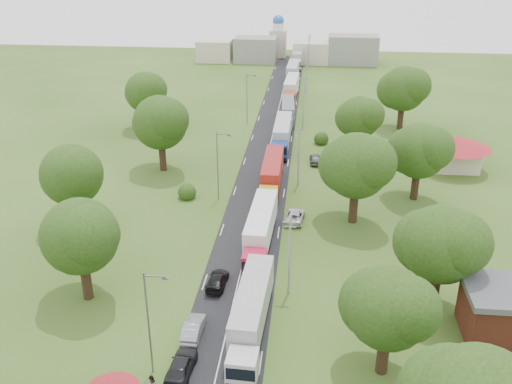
# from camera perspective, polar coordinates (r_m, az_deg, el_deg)

# --- Properties ---
(ground) EXTENTS (260.00, 260.00, 0.00)m
(ground) POSITION_cam_1_polar(r_m,az_deg,el_deg) (66.97, -1.17, -6.38)
(ground) COLOR #2E4617
(ground) RESTS_ON ground
(road) EXTENTS (8.00, 200.00, 0.04)m
(road) POSITION_cam_1_polar(r_m,az_deg,el_deg) (84.66, 0.46, 0.54)
(road) COLOR black
(road) RESTS_ON ground
(info_sign) EXTENTS (0.12, 3.10, 4.10)m
(info_sign) POSITION_cam_1_polar(r_m,az_deg,el_deg) (97.26, 4.37, 5.60)
(info_sign) COLOR slate
(info_sign) RESTS_ON ground
(pole_1) EXTENTS (1.60, 0.24, 9.00)m
(pole_1) POSITION_cam_1_polar(r_m,az_deg,el_deg) (58.20, 3.37, -6.20)
(pole_1) COLOR gray
(pole_1) RESTS_ON ground
(pole_2) EXTENTS (1.60, 0.24, 9.00)m
(pole_2) POSITION_cam_1_polar(r_m,az_deg,el_deg) (83.51, 4.30, 3.60)
(pole_2) COLOR gray
(pole_2) RESTS_ON ground
(pole_3) EXTENTS (1.60, 0.24, 9.00)m
(pole_3) POSITION_cam_1_polar(r_m,az_deg,el_deg) (110.14, 4.79, 8.76)
(pole_3) COLOR gray
(pole_3) RESTS_ON ground
(pole_4) EXTENTS (1.60, 0.24, 9.00)m
(pole_4) POSITION_cam_1_polar(r_m,az_deg,el_deg) (137.31, 5.09, 11.89)
(pole_4) COLOR gray
(pole_4) RESTS_ON ground
(pole_5) EXTENTS (1.60, 0.24, 9.00)m
(pole_5) POSITION_cam_1_polar(r_m,az_deg,el_deg) (164.76, 5.30, 13.99)
(pole_5) COLOR gray
(pole_5) RESTS_ON ground
(lamp_0) EXTENTS (2.03, 0.22, 10.00)m
(lamp_0) POSITION_cam_1_polar(r_m,az_deg,el_deg) (48.56, -10.58, -12.36)
(lamp_0) COLOR slate
(lamp_0) RESTS_ON ground
(lamp_1) EXTENTS (2.03, 0.22, 10.00)m
(lamp_1) POSITION_cam_1_polar(r_m,az_deg,el_deg) (78.60, -3.76, 2.93)
(lamp_1) COLOR slate
(lamp_1) RESTS_ON ground
(lamp_2) EXTENTS (2.03, 0.22, 10.00)m
(lamp_2) POSITION_cam_1_polar(r_m,az_deg,el_deg) (111.57, -0.83, 9.51)
(lamp_2) COLOR slate
(lamp_2) RESTS_ON ground
(tree_2) EXTENTS (8.00, 8.00, 10.10)m
(tree_2) POSITION_cam_1_polar(r_m,az_deg,el_deg) (48.49, 13.06, -11.14)
(tree_2) COLOR #382616
(tree_2) RESTS_ON ground
(tree_3) EXTENTS (8.80, 8.80, 11.07)m
(tree_3) POSITION_cam_1_polar(r_m,az_deg,el_deg) (57.62, 17.99, -4.91)
(tree_3) COLOR #382616
(tree_3) RESTS_ON ground
(tree_4) EXTENTS (9.60, 9.60, 12.05)m
(tree_4) POSITION_cam_1_polar(r_m,az_deg,el_deg) (72.49, 10.02, 2.65)
(tree_4) COLOR #382616
(tree_4) RESTS_ON ground
(tree_5) EXTENTS (8.80, 8.80, 11.07)m
(tree_5) POSITION_cam_1_polar(r_m,az_deg,el_deg) (81.31, 16.00, 4.01)
(tree_5) COLOR #382616
(tree_5) RESTS_ON ground
(tree_6) EXTENTS (8.00, 8.00, 10.10)m
(tree_6) POSITION_cam_1_polar(r_m,az_deg,el_deg) (96.60, 10.30, 7.38)
(tree_6) COLOR #382616
(tree_6) RESTS_ON ground
(tree_7) EXTENTS (9.60, 9.60, 12.05)m
(tree_7) POSITION_cam_1_polar(r_m,az_deg,el_deg) (111.72, 14.53, 9.98)
(tree_7) COLOR #382616
(tree_7) RESTS_ON ground
(tree_10) EXTENTS (8.80, 8.80, 11.07)m
(tree_10) POSITION_cam_1_polar(r_m,az_deg,el_deg) (58.79, -17.15, -4.18)
(tree_10) COLOR #382616
(tree_10) RESTS_ON ground
(tree_11) EXTENTS (8.80, 8.80, 11.07)m
(tree_11) POSITION_cam_1_polar(r_m,az_deg,el_deg) (73.88, -17.93, 1.70)
(tree_11) COLOR #382616
(tree_11) RESTS_ON ground
(tree_12) EXTENTS (9.60, 9.60, 12.05)m
(tree_12) POSITION_cam_1_polar(r_m,az_deg,el_deg) (89.45, -9.55, 6.90)
(tree_12) COLOR #382616
(tree_12) RESTS_ON ground
(tree_13) EXTENTS (8.80, 8.80, 11.07)m
(tree_13) POSITION_cam_1_polar(r_m,az_deg,el_deg) (110.25, -10.96, 9.79)
(tree_13) COLOR #382616
(tree_13) RESTS_ON ground
(house_brick) EXTENTS (8.60, 6.60, 5.20)m
(house_brick) POSITION_cam_1_polar(r_m,az_deg,el_deg) (58.20, 24.06, -10.95)
(house_brick) COLOR maroon
(house_brick) RESTS_ON ground
(house_cream) EXTENTS (10.08, 10.08, 5.80)m
(house_cream) POSITION_cam_1_polar(r_m,az_deg,el_deg) (95.09, 19.42, 4.20)
(house_cream) COLOR beige
(house_cream) RESTS_ON ground
(distant_town) EXTENTS (52.00, 8.00, 8.00)m
(distant_town) POSITION_cam_1_polar(r_m,az_deg,el_deg) (170.01, 3.64, 13.95)
(distant_town) COLOR gray
(distant_town) RESTS_ON ground
(church) EXTENTS (5.00, 5.00, 12.30)m
(church) POSITION_cam_1_polar(r_m,az_deg,el_deg) (177.79, 2.22, 15.07)
(church) COLOR beige
(church) RESTS_ON ground
(truck_0) EXTENTS (3.16, 15.40, 4.26)m
(truck_0) POSITION_cam_1_polar(r_m,az_deg,el_deg) (53.91, -0.50, -12.03)
(truck_0) COLOR silver
(truck_0) RESTS_ON ground
(truck_1) EXTENTS (3.09, 15.57, 4.31)m
(truck_1) POSITION_cam_1_polar(r_m,az_deg,el_deg) (67.68, 0.43, -3.79)
(truck_1) COLOR #BA1537
(truck_1) RESTS_ON ground
(truck_2) EXTENTS (2.67, 15.32, 4.25)m
(truck_2) POSITION_cam_1_polar(r_m,az_deg,el_deg) (83.15, 1.60, 1.76)
(truck_2) COLOR gold
(truck_2) RESTS_ON ground
(truck_3) EXTENTS (2.66, 15.54, 4.31)m
(truck_3) POSITION_cam_1_polar(r_m,az_deg,el_deg) (100.22, 2.63, 5.79)
(truck_3) COLOR navy
(truck_3) RESTS_ON ground
(truck_4) EXTENTS (3.03, 14.24, 3.93)m
(truck_4) POSITION_cam_1_polar(r_m,az_deg,el_deg) (114.00, 3.19, 7.99)
(truck_4) COLOR #B9B9B9
(truck_4) RESTS_ON ground
(truck_5) EXTENTS (3.08, 15.52, 4.29)m
(truck_5) POSITION_cam_1_polar(r_m,az_deg,el_deg) (131.80, 3.54, 10.34)
(truck_5) COLOR #B33C1B
(truck_5) RESTS_ON ground
(truck_6) EXTENTS (2.99, 15.30, 4.23)m
(truck_6) POSITION_cam_1_polar(r_m,az_deg,el_deg) (147.80, 3.68, 11.87)
(truck_6) COLOR #286A3E
(truck_6) RESTS_ON ground
(truck_7) EXTENTS (2.69, 15.36, 4.26)m
(truck_7) POSITION_cam_1_polar(r_m,az_deg,el_deg) (165.53, 4.15, 13.22)
(truck_7) COLOR silver
(truck_7) RESTS_ON ground
(car_lane_front) EXTENTS (2.29, 5.04, 1.68)m
(car_lane_front) POSITION_cam_1_polar(r_m,az_deg,el_deg) (50.97, -7.50, -16.86)
(car_lane_front) COLOR black
(car_lane_front) RESTS_ON ground
(car_lane_mid) EXTENTS (1.70, 4.62, 1.51)m
(car_lane_mid) POSITION_cam_1_polar(r_m,az_deg,el_deg) (54.92, -6.28, -13.39)
(car_lane_mid) COLOR gray
(car_lane_mid) RESTS_ON ground
(car_lane_rear) EXTENTS (2.14, 4.80, 1.37)m
(car_lane_rear) POSITION_cam_1_polar(r_m,az_deg,el_deg) (61.44, -3.90, -8.80)
(car_lane_rear) COLOR black
(car_lane_rear) RESTS_ON ground
(car_verge_near) EXTENTS (2.73, 5.15, 1.38)m
(car_verge_near) POSITION_cam_1_polar(r_m,az_deg,el_deg) (74.62, 3.91, -2.39)
(car_verge_near) COLOR silver
(car_verge_near) RESTS_ON ground
(car_verge_far) EXTENTS (1.98, 4.46, 1.49)m
(car_verge_far) POSITION_cam_1_polar(r_m,az_deg,el_deg) (93.69, 5.95, 3.32)
(car_verge_far) COLOR #4E5155
(car_verge_far) RESTS_ON ground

